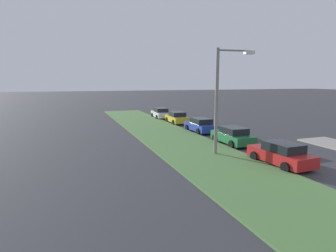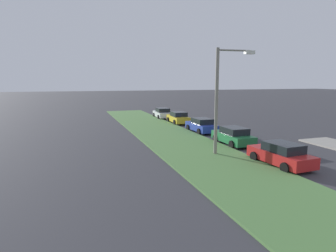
# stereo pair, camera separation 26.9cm
# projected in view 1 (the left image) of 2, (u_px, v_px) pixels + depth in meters

# --- Properties ---
(grass_median) EXTENTS (60.00, 6.00, 0.12)m
(grass_median) POSITION_uv_depth(u_px,v_px,m) (192.00, 149.00, 21.83)
(grass_median) COLOR #517F42
(grass_median) RESTS_ON ground
(parked_car_red) EXTENTS (4.40, 2.22, 1.47)m
(parked_car_red) POSITION_uv_depth(u_px,v_px,m) (281.00, 154.00, 17.76)
(parked_car_red) COLOR red
(parked_car_red) RESTS_ON ground
(parked_car_green) EXTENTS (4.30, 2.02, 1.47)m
(parked_car_green) POSITION_uv_depth(u_px,v_px,m) (233.00, 136.00, 23.68)
(parked_car_green) COLOR #1E6B38
(parked_car_green) RESTS_ON ground
(parked_car_blue) EXTENTS (4.33, 2.07, 1.47)m
(parked_car_blue) POSITION_uv_depth(u_px,v_px,m) (200.00, 125.00, 29.35)
(parked_car_blue) COLOR #23389E
(parked_car_blue) RESTS_ON ground
(parked_car_yellow) EXTENTS (4.37, 2.15, 1.47)m
(parked_car_yellow) POSITION_uv_depth(u_px,v_px,m) (177.00, 118.00, 35.52)
(parked_car_yellow) COLOR gold
(parked_car_yellow) RESTS_ON ground
(parked_car_white) EXTENTS (4.37, 2.16, 1.47)m
(parked_car_white) POSITION_uv_depth(u_px,v_px,m) (161.00, 113.00, 40.53)
(parked_car_white) COLOR silver
(parked_car_white) RESTS_ON ground
(streetlight) EXTENTS (0.50, 2.88, 7.50)m
(streetlight) POSITION_uv_depth(u_px,v_px,m) (221.00, 94.00, 19.76)
(streetlight) COLOR gray
(streetlight) RESTS_ON ground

